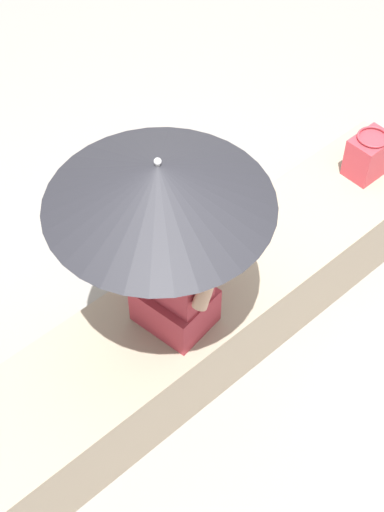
% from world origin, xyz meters
% --- Properties ---
extents(ground_plane, '(14.00, 14.00, 0.00)m').
position_xyz_m(ground_plane, '(0.00, 0.00, 0.00)').
color(ground_plane, gray).
extents(stone_bench, '(3.18, 0.61, 0.47)m').
position_xyz_m(stone_bench, '(0.00, 0.00, 0.24)').
color(stone_bench, gray).
rests_on(stone_bench, ground).
extents(person_seated, '(0.33, 0.49, 0.90)m').
position_xyz_m(person_seated, '(0.26, 0.04, 0.86)').
color(person_seated, '#992D38').
rests_on(person_seated, stone_bench).
extents(parasol, '(0.95, 0.95, 1.07)m').
position_xyz_m(parasol, '(0.31, 0.03, 1.41)').
color(parasol, '#B7B7BC').
rests_on(parasol, stone_bench).
extents(handbag_black, '(0.24, 0.18, 0.27)m').
position_xyz_m(handbag_black, '(-1.24, -0.01, 0.60)').
color(handbag_black, '#B2333D').
rests_on(handbag_black, stone_bench).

